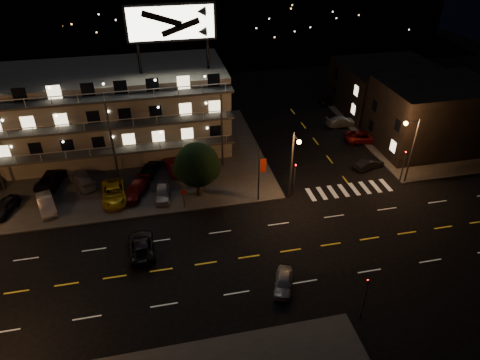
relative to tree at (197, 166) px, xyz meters
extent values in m
plane|color=black|center=(1.25, -10.58, -3.88)|extent=(140.00, 140.00, 0.00)
cube|color=#3A3A37|center=(-12.75, 9.42, -3.80)|extent=(44.00, 24.00, 0.15)
cube|color=#3A3A37|center=(31.25, 9.42, -3.80)|extent=(16.00, 24.00, 0.15)
cube|color=#9C9888|center=(-8.75, 13.42, 1.12)|extent=(28.00, 12.00, 10.00)
cube|color=#9C9888|center=(-8.75, 13.42, 6.37)|extent=(28.00, 12.00, 0.50)
cube|color=#3A3A37|center=(-8.75, 6.52, -0.73)|extent=(28.00, 1.80, 0.25)
cube|color=#3A3A37|center=(-8.75, 6.52, 2.47)|extent=(28.00, 1.80, 0.25)
cube|color=#3A3A37|center=(-8.75, 6.52, 5.67)|extent=(28.00, 1.80, 0.25)
cylinder|color=black|center=(-4.75, 11.42, 8.37)|extent=(0.36, 0.36, 3.50)
cylinder|color=black|center=(3.25, 11.42, 8.37)|extent=(0.36, 0.36, 3.50)
cube|color=black|center=(-0.75, 11.42, 12.12)|extent=(10.20, 0.50, 4.20)
cube|color=white|center=(-0.75, 11.12, 12.12)|extent=(9.60, 0.06, 3.60)
cube|color=black|center=(31.25, 5.42, 0.37)|extent=(14.00, 10.00, 8.50)
cube|color=black|center=(31.25, 17.42, -0.38)|extent=(14.00, 12.00, 7.00)
cylinder|color=#2D2D30|center=(9.75, -2.28, 0.12)|extent=(0.20, 0.20, 8.00)
cylinder|color=#2D2D30|center=(9.75, -3.08, 3.92)|extent=(0.12, 1.80, 0.12)
sphere|color=#FF8C3F|center=(9.75, -3.88, 3.82)|extent=(0.44, 0.44, 0.44)
cylinder|color=#2D2D30|center=(23.75, -2.28, 0.12)|extent=(0.20, 0.20, 8.00)
cylinder|color=#2D2D30|center=(22.95, -2.28, 3.92)|extent=(1.80, 0.12, 0.12)
sphere|color=#FF8C3F|center=(22.15, -2.28, 3.82)|extent=(0.44, 0.44, 0.44)
cylinder|color=#2D2D30|center=(10.25, -2.08, -2.08)|extent=(0.14, 0.14, 3.60)
imported|color=black|center=(10.25, -2.08, 0.22)|extent=(0.20, 0.16, 1.00)
sphere|color=#FF0C0C|center=(10.25, -2.20, 0.12)|extent=(0.14, 0.14, 0.14)
cylinder|color=#2D2D30|center=(10.25, -19.08, -2.08)|extent=(0.14, 0.14, 3.60)
imported|color=black|center=(10.25, -19.08, 0.22)|extent=(0.20, 0.16, 1.00)
sphere|color=#FF0C0C|center=(10.25, -18.96, 0.12)|extent=(0.14, 0.14, 0.14)
cylinder|color=#2D2D30|center=(23.25, -2.08, -2.08)|extent=(0.14, 0.14, 3.60)
imported|color=black|center=(23.25, -2.08, 0.22)|extent=(0.16, 0.20, 1.00)
sphere|color=#FF0C0C|center=(23.13, -2.08, 0.12)|extent=(0.14, 0.14, 0.14)
cylinder|color=#2D2D30|center=(6.25, -2.18, -0.68)|extent=(0.16, 0.16, 6.40)
cube|color=#B6200D|center=(6.70, -2.18, 0.52)|extent=(0.60, 0.04, 1.60)
cylinder|color=#2D2D30|center=(-1.75, -1.98, -2.78)|extent=(0.08, 0.08, 2.20)
cylinder|color=#B6200D|center=(-1.75, -2.03, -1.73)|extent=(0.91, 0.04, 0.91)
cylinder|color=black|center=(0.04, -0.01, -2.62)|extent=(0.46, 0.46, 2.22)
sphere|color=black|center=(0.04, -0.01, 0.15)|extent=(4.80, 4.80, 4.80)
sphere|color=black|center=(-1.06, 0.36, -0.41)|extent=(2.95, 2.95, 2.95)
sphere|color=black|center=(1.06, -0.38, -0.22)|extent=(2.77, 2.77, 2.77)
imported|color=black|center=(-20.09, 1.09, -3.04)|extent=(2.88, 4.36, 1.38)
imported|color=#9B9CA0|center=(-15.93, 0.76, -3.01)|extent=(2.79, 4.65, 1.45)
imported|color=gold|center=(-9.04, 1.22, -2.98)|extent=(2.92, 5.59, 1.50)
imported|color=#630E0E|center=(-6.74, 1.44, -3.05)|extent=(3.70, 5.06, 1.36)
imported|color=#9B9CA0|center=(-3.89, 0.32, -3.06)|extent=(1.85, 4.03, 1.34)
imported|color=black|center=(-16.17, 5.76, -3.04)|extent=(3.41, 5.38, 1.38)
imported|color=#9B9CA0|center=(-12.66, 4.86, -3.02)|extent=(3.79, 5.25, 1.41)
imported|color=black|center=(-5.11, 5.54, -3.03)|extent=(3.06, 4.39, 1.39)
imported|color=#630E0E|center=(-2.17, 5.52, -2.98)|extent=(2.57, 4.77, 1.49)
imported|color=black|center=(21.08, 1.48, -3.25)|extent=(4.02, 2.31, 1.25)
imported|color=#630E0E|center=(23.60, 8.01, -3.13)|extent=(5.79, 3.59, 1.50)
imported|color=#9B9CA0|center=(22.65, 13.21, -3.21)|extent=(4.66, 1.98, 1.34)
imported|color=black|center=(24.06, 20.72, -3.20)|extent=(4.03, 1.70, 1.36)
imported|color=#9B9CA0|center=(5.23, -14.80, -3.26)|extent=(2.69, 3.88, 1.23)
imported|color=black|center=(-6.34, -7.79, -3.19)|extent=(2.44, 5.05, 1.39)
camera|label=1|loc=(-3.67, -38.72, 23.56)|focal=32.00mm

